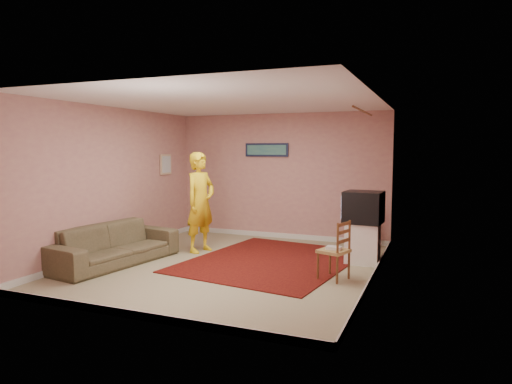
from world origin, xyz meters
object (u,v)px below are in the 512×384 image
at_px(crt_tv, 363,207).
at_px(person, 201,202).
at_px(chair_a, 359,216).
at_px(tv_cabinet, 363,243).
at_px(chair_b, 334,244).
at_px(sofa, 114,244).

height_order(crt_tv, person, person).
relative_size(chair_a, person, 0.29).
bearing_deg(tv_cabinet, chair_b, -102.17).
distance_m(chair_a, person, 3.02).
bearing_deg(chair_a, crt_tv, -90.47).
height_order(sofa, person, person).
height_order(tv_cabinet, crt_tv, crt_tv).
bearing_deg(person, chair_b, -94.59).
height_order(crt_tv, chair_a, crt_tv).
height_order(crt_tv, sofa, crt_tv).
bearing_deg(tv_cabinet, crt_tv, 175.75).
bearing_deg(person, tv_cabinet, -71.50).
bearing_deg(sofa, chair_b, -73.86).
relative_size(chair_b, person, 0.27).
bearing_deg(chair_a, sofa, -153.29).
bearing_deg(crt_tv, sofa, -152.98).
relative_size(tv_cabinet, sofa, 0.30).
distance_m(crt_tv, person, 2.88).
bearing_deg(person, chair_a, -46.95).
xyz_separation_m(tv_cabinet, sofa, (-3.75, -1.57, -0.01)).
distance_m(crt_tv, sofa, 4.11).
xyz_separation_m(crt_tv, sofa, (-3.74, -1.57, -0.60)).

